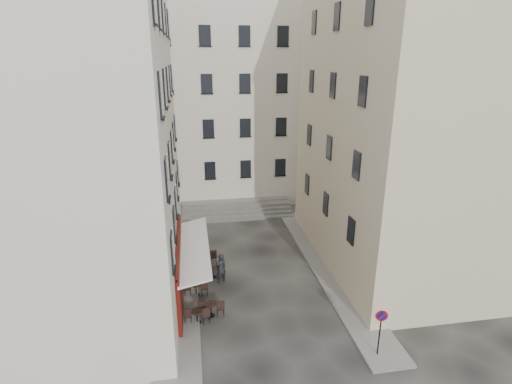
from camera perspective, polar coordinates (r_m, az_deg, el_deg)
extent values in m
plane|color=black|center=(22.43, 1.12, -15.17)|extent=(90.00, 90.00, 0.00)
cube|color=slate|center=(25.55, -10.73, -10.77)|extent=(2.00, 22.00, 0.12)
cube|color=slate|center=(25.91, 9.87, -10.27)|extent=(2.00, 18.00, 0.12)
cube|color=beige|center=(22.55, -28.03, 10.21)|extent=(12.00, 16.00, 20.00)
cube|color=#C7B594|center=(26.10, 23.37, 9.53)|extent=(12.00, 14.00, 18.00)
cube|color=beige|center=(37.51, -5.77, 13.33)|extent=(18.00, 10.00, 18.00)
cube|color=#400E09|center=(22.10, -10.89, -10.76)|extent=(0.25, 7.00, 3.50)
cube|color=black|center=(22.28, -10.73, -11.54)|extent=(0.06, 3.85, 2.00)
cube|color=white|center=(21.52, -8.88, -7.87)|extent=(1.58, 7.30, 0.41)
cube|color=#575552|center=(32.81, -2.67, -3.46)|extent=(9.00, 1.80, 0.20)
cube|color=#575552|center=(33.15, -2.76, -2.85)|extent=(9.00, 1.80, 0.20)
cube|color=#575552|center=(33.50, -2.86, -2.25)|extent=(9.00, 1.80, 0.20)
cube|color=#575552|center=(33.84, -2.95, -1.66)|extent=(9.00, 1.80, 0.20)
cylinder|color=black|center=(21.08, -7.44, -16.34)|extent=(0.10, 0.10, 0.90)
sphere|color=black|center=(20.82, -7.50, -15.29)|extent=(0.12, 0.12, 0.12)
cylinder|color=black|center=(24.03, -7.79, -11.56)|extent=(0.10, 0.10, 0.90)
sphere|color=black|center=(23.80, -7.84, -10.59)|extent=(0.12, 0.12, 0.12)
cylinder|color=black|center=(27.11, -8.06, -7.85)|extent=(0.10, 0.10, 0.90)
sphere|color=black|center=(26.91, -8.10, -6.95)|extent=(0.12, 0.12, 0.12)
cylinder|color=black|center=(19.07, 17.23, -18.79)|extent=(0.06, 0.06, 2.32)
cylinder|color=#B30B10|center=(18.53, 17.52, -16.51)|extent=(0.53, 0.14, 0.54)
cylinder|color=navy|center=(18.51, 17.56, -16.56)|extent=(0.39, 0.11, 0.39)
cube|color=#B30B10|center=(18.49, 17.59, -16.60)|extent=(0.31, 0.09, 0.32)
cylinder|color=black|center=(20.95, -8.35, -17.93)|extent=(0.36, 0.36, 0.02)
cylinder|color=black|center=(20.76, -8.39, -17.20)|extent=(0.05, 0.05, 0.70)
cylinder|color=black|center=(20.57, -8.44, -16.48)|extent=(0.60, 0.60, 0.04)
cube|color=black|center=(20.73, -7.11, -17.02)|extent=(0.38, 0.38, 0.90)
cube|color=black|center=(20.82, -9.70, -16.99)|extent=(0.38, 0.38, 0.90)
cylinder|color=black|center=(21.30, -6.41, -17.13)|extent=(0.38, 0.38, 0.02)
cylinder|color=black|center=(21.09, -6.45, -16.36)|extent=(0.05, 0.05, 0.74)
cylinder|color=black|center=(20.90, -6.48, -15.60)|extent=(0.64, 0.64, 0.04)
cube|color=black|center=(21.08, -5.11, -16.16)|extent=(0.40, 0.40, 0.95)
cube|color=black|center=(21.14, -7.81, -16.16)|extent=(0.40, 0.40, 0.95)
cylinder|color=black|center=(22.94, -8.51, -14.32)|extent=(0.37, 0.37, 0.02)
cylinder|color=black|center=(22.76, -8.55, -13.61)|extent=(0.05, 0.05, 0.72)
cylinder|color=black|center=(22.59, -8.60, -12.91)|extent=(0.61, 0.61, 0.04)
cube|color=black|center=(22.73, -7.37, -13.44)|extent=(0.39, 0.39, 0.92)
cube|color=black|center=(22.83, -9.76, -13.42)|extent=(0.39, 0.39, 0.92)
cylinder|color=black|center=(24.43, -6.03, -11.99)|extent=(0.32, 0.32, 0.02)
cylinder|color=black|center=(24.28, -6.05, -11.39)|extent=(0.04, 0.04, 0.63)
cylinder|color=black|center=(24.14, -6.08, -10.80)|extent=(0.54, 0.54, 0.04)
cube|color=black|center=(24.28, -5.09, -11.24)|extent=(0.34, 0.34, 0.81)
cube|color=black|center=(24.33, -7.04, -11.25)|extent=(0.34, 0.34, 0.81)
cylinder|color=black|center=(25.92, -7.22, -10.07)|extent=(0.40, 0.40, 0.02)
cylinder|color=black|center=(25.74, -7.25, -9.35)|extent=(0.06, 0.06, 0.78)
cylinder|color=black|center=(25.58, -7.28, -8.65)|extent=(0.67, 0.67, 0.04)
cube|color=black|center=(25.73, -6.13, -9.18)|extent=(0.42, 0.42, 1.00)
cube|color=black|center=(25.81, -8.39, -9.19)|extent=(0.42, 0.42, 1.00)
imported|color=black|center=(23.54, -5.04, -10.82)|extent=(0.80, 0.72, 1.85)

